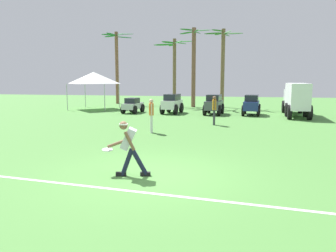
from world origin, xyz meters
The scene contains 16 objects.
ground_plane centered at (0.00, 0.00, 0.00)m, with size 80.00×80.00×0.00m, color #4C853C.
field_line_paint centered at (0.00, -1.34, 0.00)m, with size 18.71×0.11×0.01m, color white.
frisbee_thrower centered at (-0.52, -0.24, 0.79)m, with size 1.15×0.47×1.41m.
frisbee_in_flight centered at (-1.13, -0.17, 0.64)m, with size 0.37×0.37×0.05m.
teammate_near_sideline centered at (-1.74, 6.51, 0.94)m, with size 0.30×0.49×1.56m.
teammate_midfield centered at (0.90, 9.74, 0.94)m, with size 0.24×0.50×1.56m.
parked_car_slot_a centered at (-5.46, 15.14, 0.56)m, with size 1.23×2.26×1.10m.
parked_car_slot_b centered at (-2.53, 15.35, 0.74)m, with size 1.36×2.43×1.40m.
parked_car_slot_c centered at (0.49, 15.23, 0.74)m, with size 1.37×2.43×1.40m.
parked_car_slot_d centered at (3.07, 15.36, 0.74)m, with size 1.37×2.43×1.40m.
box_truck centered at (5.96, 15.46, 1.23)m, with size 1.63×5.95×2.20m.
palm_tree_far_left centered at (-9.90, 23.77, 4.32)m, with size 3.44×3.86×7.15m.
palm_tree_left_of_centre centered at (-3.51, 21.26, 3.73)m, with size 3.75×3.26×6.02m.
palm_tree_right_of_centre centered at (-1.78, 21.21, 3.92)m, with size 3.09×3.38×6.91m.
palm_tree_far_right centered at (0.74, 21.54, 3.98)m, with size 3.41×2.98×6.78m.
event_tent centered at (-9.55, 17.44, 2.57)m, with size 3.34×3.34×3.06m.
Camera 1 is at (2.12, -7.92, 2.43)m, focal length 35.00 mm.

